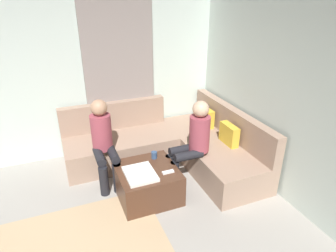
{
  "coord_description": "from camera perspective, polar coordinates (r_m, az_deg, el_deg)",
  "views": [
    {
      "loc": [
        1.66,
        0.29,
        2.5
      ],
      "look_at": [
        -1.63,
        1.63,
        0.85
      ],
      "focal_mm": 31.43,
      "sensor_mm": 36.0,
      "label": 1
    }
  ],
  "objects": [
    {
      "name": "wall_left",
      "position": [
        4.75,
        -25.24,
        8.54
      ],
      "size": [
        0.12,
        6.0,
        2.7
      ],
      "primitive_type": "cube",
      "color": "silver",
      "rests_on": "ground_plane"
    },
    {
      "name": "curtain_panel",
      "position": [
        4.78,
        -9.3,
        9.42
      ],
      "size": [
        0.06,
        1.1,
        2.5
      ],
      "primitive_type": "cube",
      "color": "gray",
      "rests_on": "ground_plane"
    },
    {
      "name": "sectional_couch",
      "position": [
        4.63,
        0.74,
        -3.73
      ],
      "size": [
        2.1,
        2.55,
        0.87
      ],
      "color": "#9E7F6B",
      "rests_on": "ground_plane"
    },
    {
      "name": "ottoman",
      "position": [
        3.92,
        -4.03,
        -10.91
      ],
      "size": [
        0.76,
        0.76,
        0.42
      ],
      "primitive_type": "cube",
      "color": "#4C2D1E",
      "rests_on": "ground_plane"
    },
    {
      "name": "folded_blanket",
      "position": [
        3.68,
        -5.44,
        -9.24
      ],
      "size": [
        0.44,
        0.36,
        0.04
      ],
      "primitive_type": "cube",
      "color": "white",
      "rests_on": "ottoman"
    },
    {
      "name": "coffee_mug",
      "position": [
        4.0,
        -2.69,
        -5.65
      ],
      "size": [
        0.08,
        0.08,
        0.1
      ],
      "primitive_type": "cylinder",
      "color": "#334C72",
      "rests_on": "ottoman"
    },
    {
      "name": "game_remote",
      "position": [
        3.71,
        0.01,
        -8.91
      ],
      "size": [
        0.05,
        0.15,
        0.02
      ],
      "primitive_type": "cube",
      "color": "white",
      "rests_on": "ottoman"
    },
    {
      "name": "person_on_couch_back",
      "position": [
        3.99,
        4.85,
        -2.66
      ],
      "size": [
        0.3,
        0.6,
        1.2
      ],
      "rotation": [
        0.0,
        0.0,
        3.14
      ],
      "color": "black",
      "rests_on": "ground_plane"
    },
    {
      "name": "person_on_couch_side",
      "position": [
        4.07,
        -12.43,
        -2.63
      ],
      "size": [
        0.6,
        0.3,
        1.2
      ],
      "rotation": [
        0.0,
        0.0,
        -1.57
      ],
      "color": "black",
      "rests_on": "ground_plane"
    }
  ]
}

